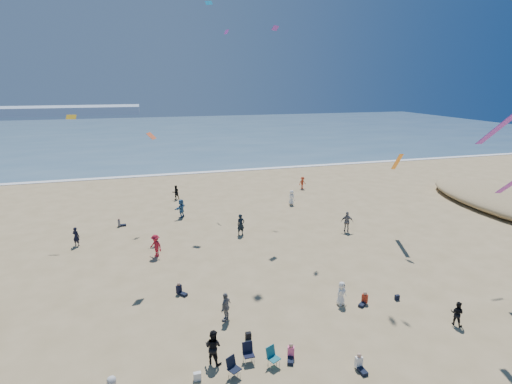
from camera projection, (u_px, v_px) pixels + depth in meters
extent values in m
cube|color=#476B84|center=(160.00, 133.00, 105.76)|extent=(220.00, 100.00, 0.06)
cube|color=white|center=(176.00, 174.00, 59.41)|extent=(220.00, 1.20, 0.08)
imported|color=gray|center=(347.00, 222.00, 36.54)|extent=(1.22, 0.86, 1.93)
imported|color=black|center=(457.00, 313.00, 22.57)|extent=(0.85, 0.89, 1.45)
imported|color=white|center=(341.00, 293.00, 24.63)|extent=(0.87, 0.71, 1.52)
imported|color=black|center=(76.00, 236.00, 33.45)|extent=(0.72, 0.63, 1.65)
imported|color=black|center=(176.00, 192.00, 46.69)|extent=(0.95, 0.83, 1.67)
imported|color=#BD381B|center=(302.00, 183.00, 51.32)|extent=(1.11, 0.79, 1.56)
imported|color=black|center=(213.00, 347.00, 19.47)|extent=(1.10, 1.09, 1.80)
imported|color=black|center=(241.00, 225.00, 35.77)|extent=(0.78, 0.58, 1.94)
imported|color=maroon|center=(156.00, 246.00, 31.37)|extent=(1.27, 1.34, 1.83)
imported|color=gray|center=(226.00, 307.00, 22.93)|extent=(0.98, 1.09, 1.78)
imported|color=teal|center=(181.00, 208.00, 40.46)|extent=(1.50, 1.76, 1.91)
imported|color=white|center=(291.00, 198.00, 44.63)|extent=(0.84, 0.96, 1.66)
cube|color=silver|center=(197.00, 376.00, 18.49)|extent=(0.35, 0.20, 0.40)
cube|color=black|center=(248.00, 336.00, 21.45)|extent=(0.30, 0.22, 0.38)
cube|color=black|center=(397.00, 297.00, 25.29)|extent=(0.28, 0.18, 0.34)
cube|color=purple|center=(226.00, 32.00, 43.20)|extent=(0.41, 0.86, 0.47)
cube|color=yellow|center=(71.00, 117.00, 34.37)|extent=(0.89, 0.49, 0.38)
cube|color=#692893|center=(275.00, 28.00, 35.52)|extent=(0.82, 0.71, 0.40)
cube|color=#D4552A|center=(151.00, 136.00, 27.43)|extent=(0.72, 0.87, 0.43)
cube|color=#077AEB|center=(209.00, 3.00, 38.40)|extent=(0.76, 0.68, 0.28)
cube|color=orange|center=(397.00, 162.00, 34.73)|extent=(0.35, 2.64, 1.87)
cube|color=purple|center=(501.00, 126.00, 19.82)|extent=(0.35, 3.30, 2.33)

